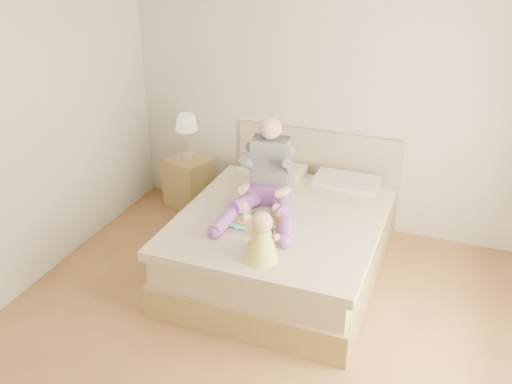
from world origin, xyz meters
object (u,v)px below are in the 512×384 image
(tray, at_px, (256,223))
(adult, at_px, (266,182))
(nightstand, at_px, (189,182))
(bed, at_px, (286,236))
(baby, at_px, (261,241))

(tray, bearing_deg, adult, 94.85)
(nightstand, relative_size, adult, 0.54)
(nightstand, bearing_deg, adult, -17.06)
(adult, height_order, tray, adult)
(bed, xyz_separation_m, nightstand, (-1.40, 0.80, -0.04))
(nightstand, relative_size, tray, 1.18)
(nightstand, height_order, adult, adult)
(tray, relative_size, baby, 1.14)
(adult, bearing_deg, tray, -91.30)
(tray, xyz_separation_m, baby, (0.23, -0.47, 0.14))
(bed, relative_size, baby, 5.33)
(adult, height_order, baby, adult)
(bed, distance_m, tray, 0.53)
(bed, distance_m, nightstand, 1.61)
(nightstand, height_order, baby, baby)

